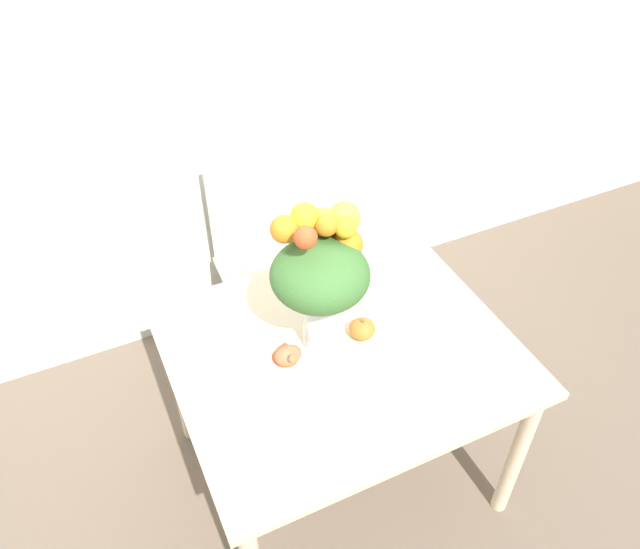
{
  "coord_description": "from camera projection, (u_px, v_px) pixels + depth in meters",
  "views": [
    {
      "loc": [
        -0.69,
        -1.28,
        2.4
      ],
      "look_at": [
        -0.06,
        0.05,
        1.09
      ],
      "focal_mm": 35.0,
      "sensor_mm": 36.0,
      "label": 1
    }
  ],
  "objects": [
    {
      "name": "dining_table",
      "position": [
        341.0,
        367.0,
        2.24
      ],
      "size": [
        1.16,
        0.99,
        0.77
      ],
      "color": "beige",
      "rests_on": "ground_plane"
    },
    {
      "name": "turkey_figurine",
      "position": [
        287.0,
        352.0,
        2.1
      ],
      "size": [
        0.09,
        0.13,
        0.08
      ],
      "color": "#936642",
      "rests_on": "dining_table"
    },
    {
      "name": "dining_chair_near_window",
      "position": [
        262.0,
        257.0,
        2.95
      ],
      "size": [
        0.44,
        0.44,
        0.98
      ],
      "rotation": [
        0.0,
        0.0,
        -0.04
      ],
      "color": "silver",
      "rests_on": "ground_plane"
    },
    {
      "name": "pumpkin",
      "position": [
        362.0,
        329.0,
        2.18
      ],
      "size": [
        0.09,
        0.09,
        0.08
      ],
      "color": "orange",
      "rests_on": "dining_table"
    },
    {
      "name": "wall_back",
      "position": [
        221.0,
        65.0,
        2.55
      ],
      "size": [
        8.0,
        0.06,
        2.7
      ],
      "color": "silver",
      "rests_on": "ground_plane"
    },
    {
      "name": "flower_vase",
      "position": [
        321.0,
        272.0,
        1.99
      ],
      "size": [
        0.34,
        0.33,
        0.54
      ],
      "color": "silver",
      "rests_on": "dining_table"
    },
    {
      "name": "ground_plane",
      "position": [
        337.0,
        467.0,
        2.68
      ],
      "size": [
        12.0,
        12.0,
        0.0
      ],
      "primitive_type": "plane",
      "color": "brown"
    }
  ]
}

